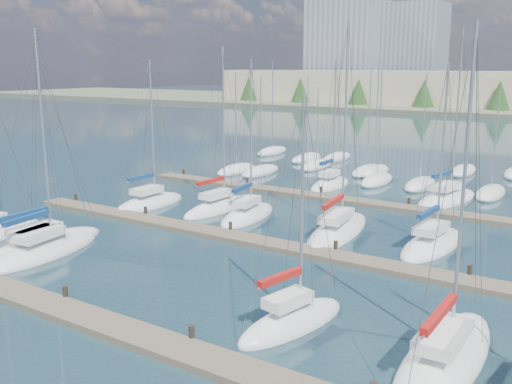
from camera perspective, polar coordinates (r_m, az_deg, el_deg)
The scene contains 17 objects.
ground at distance 77.08m, azimuth 19.00°, elevation 3.32°, with size 400.00×400.00×0.00m, color #233D47.
dock_near at distance 26.75m, azimuth -14.49°, elevation -12.83°, with size 44.00×1.93×1.10m.
dock_mid at distance 36.88m, azimuth 1.71°, elevation -5.27°, with size 44.00×1.93×1.10m.
dock_far at distance 48.96m, azimuth 10.26°, elevation -0.98°, with size 44.00×1.93×1.10m.
sailboat_f at distance 24.53m, azimuth 18.36°, elevation -15.46°, with size 2.86×9.78×13.76m.
sailboat_k at distance 40.21m, azimuth 8.19°, elevation -3.83°, with size 3.97×10.47×15.21m.
sailboat_o at distance 55.47m, azimuth 7.41°, elevation 0.75°, with size 2.58×6.82×12.92m.
sailboat_d at distance 26.27m, azimuth 3.63°, elevation -12.81°, with size 3.39×6.82×11.09m.
sailboat_p at distance 51.89m, azimuth 18.53°, elevation -0.64°, with size 4.62×9.45×15.14m.
sailboat_c at distance 38.03m, azimuth -20.48°, elevation -5.49°, with size 4.33×9.01×14.32m.
sailboat_l at distance 38.56m, azimuth 17.21°, elevation -5.01°, with size 3.27×8.33×12.43m.
sailboat_i at distance 46.39m, azimuth -3.70°, elevation -1.51°, with size 2.72×8.41×13.64m.
sailboat_h at distance 48.55m, azimuth -10.55°, elevation -1.08°, with size 2.86×7.44×12.62m.
sailboat_j at distance 43.87m, azimuth -0.84°, elevation -2.32°, with size 3.57×7.71×12.64m.
sailboat_b at distance 39.02m, azimuth -20.60°, elevation -5.06°, with size 3.08×9.31×12.66m.
distant_boats at distance 63.02m, azimuth 11.51°, elevation 2.10°, with size 36.93×20.75×13.30m.
shoreline at distance 166.84m, azimuth 22.49°, elevation 10.24°, with size 400.00×60.00×38.00m.
Camera 1 is at (18.20, -14.02, 11.43)m, focal length 40.00 mm.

